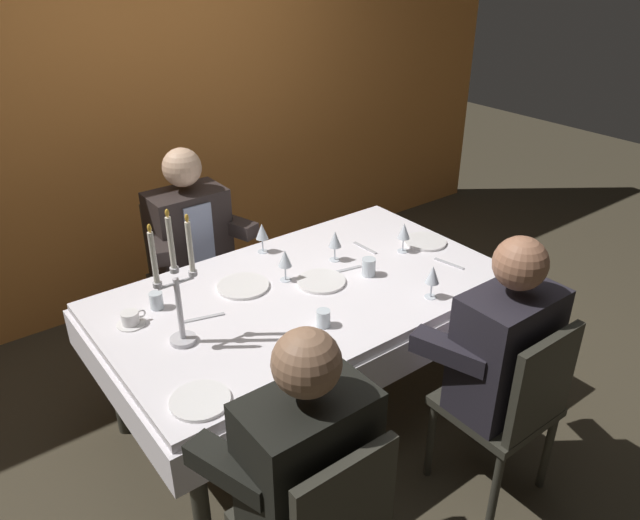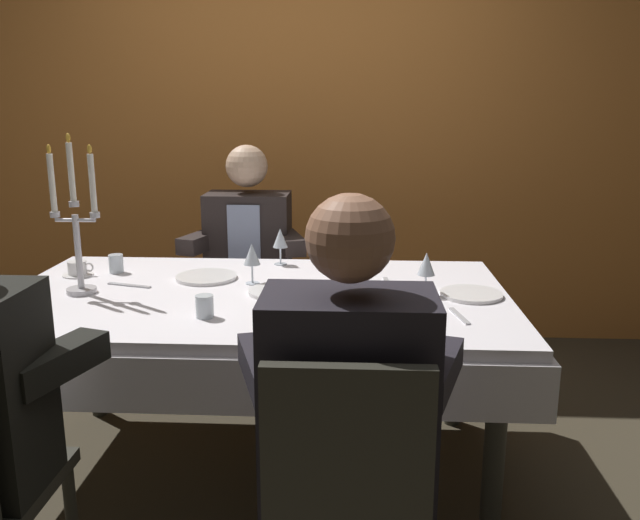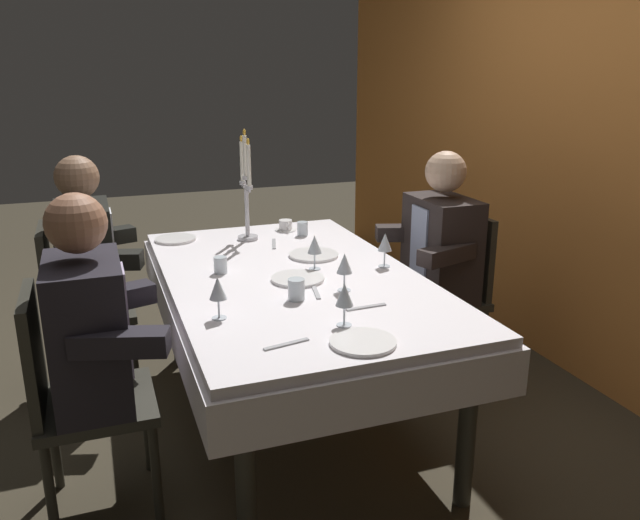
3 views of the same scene
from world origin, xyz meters
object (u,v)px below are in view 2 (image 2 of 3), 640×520
object	(u,v)px
wine_glass_1	(280,239)
coffee_cup_0	(78,269)
dinner_plate_0	(206,277)
seated_diner_1	(249,244)
dinner_plate_2	(471,294)
water_tumbler_2	(116,264)
wine_glass_0	(333,256)
wine_glass_3	(367,297)
candelabra	(76,229)
dinner_plate_1	(280,291)
seated_diner_2	(348,399)
water_tumbler_0	(341,289)
water_tumbler_1	(205,306)
dining_table	(257,322)
wine_glass_4	(426,266)
wine_glass_2	(252,256)

from	to	relation	value
wine_glass_1	coffee_cup_0	distance (m)	0.86
dinner_plate_0	seated_diner_1	world-z (taller)	seated_diner_1
dinner_plate_2	coffee_cup_0	distance (m)	1.60
wine_glass_1	water_tumbler_2	size ratio (longest dim) A/B	2.10
wine_glass_0	wine_glass_3	distance (m)	0.57
candelabra	wine_glass_3	world-z (taller)	candelabra
water_tumbler_2	seated_diner_1	size ratio (longest dim) A/B	0.06
dinner_plate_1	seated_diner_1	size ratio (longest dim) A/B	0.19
wine_glass_0	seated_diner_1	distance (m)	0.88
wine_glass_0	coffee_cup_0	size ratio (longest dim) A/B	1.24
seated_diner_2	seated_diner_1	bearing A→B (deg)	106.70
dinner_plate_0	seated_diner_2	bearing A→B (deg)	-61.09
water_tumbler_0	water_tumbler_1	bearing A→B (deg)	-154.10
dinner_plate_0	water_tumbler_1	world-z (taller)	water_tumbler_1
dining_table	wine_glass_4	world-z (taller)	wine_glass_4
dinner_plate_0	water_tumbler_1	size ratio (longest dim) A/B	3.23
dinner_plate_0	wine_glass_2	distance (m)	0.24
coffee_cup_0	dinner_plate_0	bearing A→B (deg)	-2.22
seated_diner_1	seated_diner_2	xyz separation A→B (m)	(0.53, -1.77, 0.00)
wine_glass_3	seated_diner_2	distance (m)	0.49
dinner_plate_1	candelabra	bearing A→B (deg)	-176.45
candelabra	coffee_cup_0	size ratio (longest dim) A/B	4.51
candelabra	water_tumbler_0	bearing A→B (deg)	-2.31
dinner_plate_1	coffee_cup_0	distance (m)	0.89
wine_glass_4	water_tumbler_2	xyz separation A→B (m)	(-1.27, 0.27, -0.08)
dinner_plate_0	water_tumbler_1	xyz separation A→B (m)	(0.11, -0.49, 0.03)
wine_glass_1	seated_diner_1	xyz separation A→B (m)	(-0.21, 0.44, -0.12)
dinner_plate_0	dinner_plate_2	size ratio (longest dim) A/B	1.08
dining_table	coffee_cup_0	xyz separation A→B (m)	(-0.78, 0.21, 0.15)
dining_table	wine_glass_4	bearing A→B (deg)	-0.27
water_tumbler_1	water_tumbler_2	size ratio (longest dim) A/B	0.98
wine_glass_4	water_tumbler_0	bearing A→B (deg)	-165.90
seated_diner_2	coffee_cup_0	bearing A→B (deg)	136.10
wine_glass_1	seated_diner_2	distance (m)	1.37
dinner_plate_0	coffee_cup_0	distance (m)	0.55
wine_glass_0	wine_glass_1	bearing A→B (deg)	128.89
wine_glass_0	water_tumbler_1	xyz separation A→B (m)	(-0.41, -0.44, -0.08)
candelabra	coffee_cup_0	world-z (taller)	candelabra
dining_table	wine_glass_3	size ratio (longest dim) A/B	11.83
water_tumbler_1	water_tumbler_2	distance (m)	0.76
dinner_plate_1	wine_glass_3	distance (m)	0.54
wine_glass_3	dining_table	bearing A→B (deg)	134.85
dinner_plate_1	dinner_plate_2	distance (m)	0.72
dinner_plate_2	coffee_cup_0	world-z (taller)	coffee_cup_0
candelabra	water_tumbler_2	bearing A→B (deg)	85.98
dining_table	wine_glass_2	distance (m)	0.27
wine_glass_3	water_tumbler_0	world-z (taller)	wine_glass_3
wine_glass_3	water_tumbler_0	xyz separation A→B (m)	(-0.09, 0.33, -0.07)
candelabra	wine_glass_1	size ratio (longest dim) A/B	3.63
candelabra	dinner_plate_0	distance (m)	0.54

